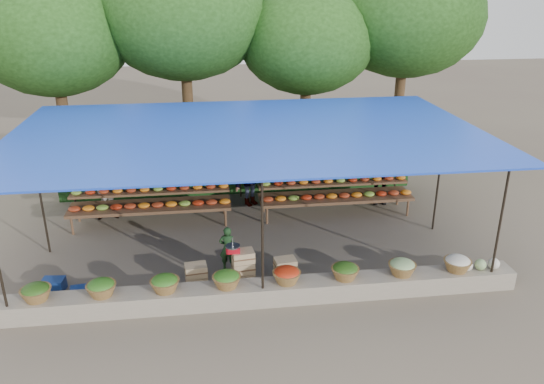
{
  "coord_description": "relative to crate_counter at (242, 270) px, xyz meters",
  "views": [
    {
      "loc": [
        -0.99,
        -11.84,
        6.04
      ],
      "look_at": [
        0.59,
        0.2,
        1.18
      ],
      "focal_mm": 35.0,
      "sensor_mm": 36.0,
      "label": 1
    }
  ],
  "objects": [
    {
      "name": "weighing_scale",
      "position": [
        -0.19,
        -0.0,
        0.54
      ],
      "size": [
        0.3,
        0.3,
        0.32
      ],
      "color": "red",
      "rests_on": "crate_counter"
    },
    {
      "name": "tree_row",
      "position": [
        0.84,
        8.09,
        4.39
      ],
      "size": [
        16.51,
        5.5,
        7.12
      ],
      "color": "#3B2B15",
      "rests_on": "ground"
    },
    {
      "name": "crate_counter",
      "position": [
        0.0,
        0.0,
        0.0
      ],
      "size": [
        2.39,
        0.39,
        0.77
      ],
      "color": "#A1865C",
      "rests_on": "ground"
    },
    {
      "name": "fruit_table_right",
      "position": [
        2.85,
        3.35,
        0.3
      ],
      "size": [
        4.21,
        0.95,
        0.93
      ],
      "color": "#4C361E",
      "rests_on": "ground"
    },
    {
      "name": "vendor_seated",
      "position": [
        -0.27,
        0.62,
        0.21
      ],
      "size": [
        0.43,
        0.33,
        1.05
      ],
      "primitive_type": "imported",
      "rotation": [
        0.0,
        0.0,
        2.91
      ],
      "color": "#193819",
      "rests_on": "ground"
    },
    {
      "name": "produce_baskets",
      "position": [
        0.24,
        -0.75,
        0.25
      ],
      "size": [
        8.98,
        0.58,
        0.34
      ],
      "color": "brown",
      "rests_on": "stone_curb"
    },
    {
      "name": "fruit_table_left",
      "position": [
        -2.15,
        3.35,
        0.3
      ],
      "size": [
        4.21,
        0.95,
        0.93
      ],
      "color": "#4C361E",
      "rests_on": "ground"
    },
    {
      "name": "netting_backdrop",
      "position": [
        0.34,
        5.15,
        0.94
      ],
      "size": [
        10.6,
        0.06,
        2.5
      ],
      "primitive_type": "cube",
      "color": "#183F16",
      "rests_on": "ground"
    },
    {
      "name": "blue_crate_front",
      "position": [
        -3.21,
        -0.32,
        -0.15
      ],
      "size": [
        0.58,
        0.45,
        0.32
      ],
      "primitive_type": "cube",
      "rotation": [
        0.0,
        0.0,
        0.13
      ],
      "color": "navy",
      "rests_on": "ground"
    },
    {
      "name": "stone_curb",
      "position": [
        0.34,
        -0.75,
        -0.11
      ],
      "size": [
        10.6,
        0.55,
        0.4
      ],
      "primitive_type": "cube",
      "color": "slate",
      "rests_on": "ground"
    },
    {
      "name": "stall_canopy",
      "position": [
        0.34,
        2.05,
        2.37
      ],
      "size": [
        10.8,
        6.6,
        2.82
      ],
      "color": "black",
      "rests_on": "ground"
    },
    {
      "name": "customer_right",
      "position": [
        4.29,
        3.9,
        0.55
      ],
      "size": [
        1.04,
        0.5,
        1.72
      ],
      "primitive_type": "imported",
      "rotation": [
        0.0,
        0.0,
        -0.08
      ],
      "color": "slate",
      "rests_on": "ground"
    },
    {
      "name": "customer_mid",
      "position": [
        0.6,
        4.24,
        0.57
      ],
      "size": [
        1.32,
        1.17,
        1.77
      ],
      "primitive_type": "imported",
      "rotation": [
        0.0,
        0.0,
        0.57
      ],
      "color": "slate",
      "rests_on": "ground"
    },
    {
      "name": "customer_left",
      "position": [
        -3.29,
        3.76,
        0.43
      ],
      "size": [
        0.79,
        0.66,
        1.48
      ],
      "primitive_type": "imported",
      "rotation": [
        0.0,
        0.0,
        0.15
      ],
      "color": "slate",
      "rests_on": "ground"
    },
    {
      "name": "ground",
      "position": [
        0.34,
        2.0,
        -0.31
      ],
      "size": [
        60.0,
        60.0,
        0.0
      ],
      "primitive_type": "plane",
      "color": "brown",
      "rests_on": "ground"
    },
    {
      "name": "blue_crate_back",
      "position": [
        -3.93,
        0.21,
        -0.18
      ],
      "size": [
        0.48,
        0.37,
        0.27
      ],
      "primitive_type": "cube",
      "rotation": [
        0.0,
        0.0,
        -0.1
      ],
      "color": "navy",
      "rests_on": "ground"
    }
  ]
}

